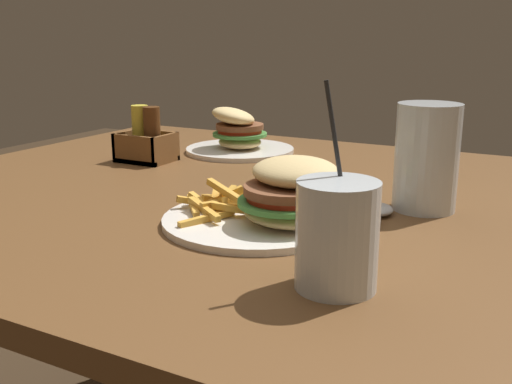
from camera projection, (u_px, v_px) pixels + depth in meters
dining_table at (251, 251)px, 1.06m from camera, size 1.29×1.06×0.73m
meal_plate_near at (273, 203)px, 0.83m from camera, size 0.27×0.27×0.10m
beer_glass at (426, 162)px, 0.90m from camera, size 0.10×0.10×0.16m
juice_glass at (337, 240)px, 0.63m from camera, size 0.09×0.09×0.22m
spoon at (378, 211)px, 0.89m from camera, size 0.07×0.18×0.02m
meal_plate_far at (238, 136)px, 1.35m from camera, size 0.24×0.24×0.11m
condiment_caddy at (146, 142)px, 1.26m from camera, size 0.11×0.09×0.12m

